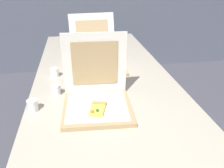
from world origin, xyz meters
TOP-DOWN VIEW (x-y plane):
  - table at (0.00, 0.67)m, footprint 0.93×2.45m
  - pizza_box_front at (-0.08, 0.35)m, footprint 0.37×0.37m
  - pizza_box_middle at (-0.02, 0.92)m, footprint 0.39×0.47m
  - cup_white_far at (-0.22, 1.10)m, footprint 0.06×0.06m
  - cup_white_near_left at (-0.42, 0.36)m, footprint 0.06×0.06m
  - cup_white_near_center at (-0.31, 0.53)m, footprint 0.06×0.06m
  - cup_white_mid at (-0.33, 0.79)m, footprint 0.06×0.06m

SIDE VIEW (x-z plane):
  - table at x=0.00m, z-range 0.33..1.08m
  - cup_white_far at x=-0.22m, z-range 0.75..0.81m
  - cup_white_near_left at x=-0.42m, z-range 0.75..0.81m
  - cup_white_near_center at x=-0.31m, z-range 0.75..0.81m
  - cup_white_mid at x=-0.33m, z-range 0.75..0.81m
  - pizza_box_middle at x=-0.02m, z-range 0.62..0.98m
  - pizza_box_front at x=-0.08m, z-range 0.61..0.99m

